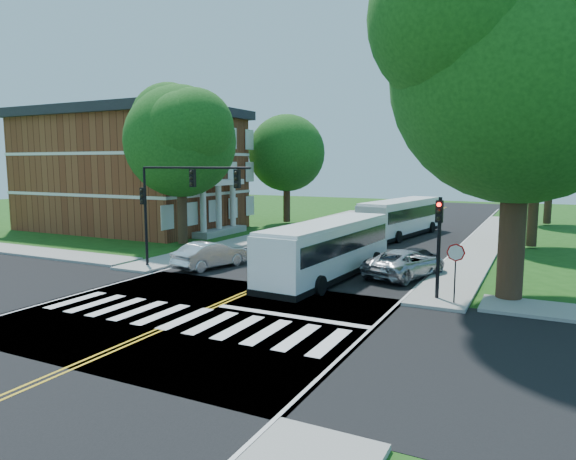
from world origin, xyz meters
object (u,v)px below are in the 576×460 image
Objects in this scene: bus_follow at (401,217)px; hatchback at (211,255)px; suv at (405,263)px; bus_lead at (328,248)px; signal_ne at (439,234)px; dark_sedan at (417,257)px; signal_nw at (177,193)px.

bus_follow is 18.88m from hatchback.
bus_follow is at bearing -57.67° from suv.
bus_lead is 0.97× the size of bus_follow.
dark_sedan is (-2.43, 7.17, -2.40)m from signal_ne.
signal_ne reaches higher than suv.
signal_ne is at bearing -173.55° from hatchback.
bus_lead is (8.08, 2.19, -2.81)m from signal_nw.
suv is 1.39× the size of dark_sedan.
bus_follow is (-6.49, 19.29, -1.36)m from signal_ne.
bus_lead is 4.17m from suv.
signal_nw reaches higher than hatchback.
bus_follow is 15.66m from suv.
suv is at bearing 103.01° from dark_sedan.
signal_ne is 7.94m from dark_sedan.
signal_nw is at bearing 18.60° from bus_lead.
hatchback is at bearing 31.09° from suv.
signal_nw is 1.35× the size of suv.
dark_sedan is at bearing -138.71° from hatchback.
signal_nw is 1.54× the size of hatchback.
signal_ne is at bearing 163.42° from bus_lead.
bus_lead is (-5.98, 2.18, -1.39)m from signal_ne.
bus_lead is 2.18× the size of suv.
bus_lead is at bearing 15.17° from signal_nw.
signal_nw reaches higher than bus_lead.
hatchback is at bearing 56.25° from signal_nw.
hatchback is at bearing 40.60° from dark_sedan.
bus_follow reaches higher than dark_sedan.
suv is (3.56, 2.01, -0.82)m from bus_lead.
signal_nw is at bearing 37.06° from suv.
signal_ne is at bearing 0.05° from signal_nw.
bus_follow reaches higher than hatchback.
signal_ne is 0.95× the size of hatchback.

